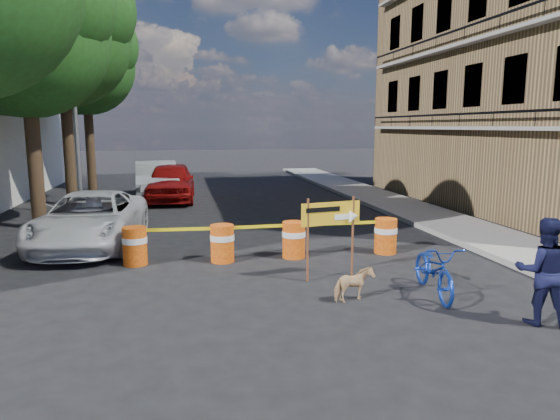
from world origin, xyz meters
name	(u,v)px	position (x,y,z in m)	size (l,w,h in m)	color
ground	(300,282)	(0.00, 0.00, 0.00)	(120.00, 120.00, 0.00)	black
sidewalk_east	(432,217)	(6.20, 6.00, 0.07)	(2.40, 40.00, 0.15)	gray
apartment_building	(551,54)	(12.00, 8.00, 6.00)	(8.00, 16.00, 12.00)	#95774C
tree_mid_a	(27,31)	(-6.74, 7.00, 6.01)	(5.25, 5.00, 8.68)	#332316
tree_mid_b	(63,36)	(-6.73, 12.00, 6.71)	(5.67, 5.40, 9.62)	#332316
tree_far	(86,64)	(-6.74, 17.00, 6.22)	(5.04, 4.80, 8.84)	#332316
streetlamp	(76,93)	(-5.93, 9.50, 4.38)	(1.25, 0.18, 8.00)	gray
barrel_far_left	(135,245)	(-3.47, 2.05, 0.47)	(0.58, 0.58, 0.90)	#C3370B
barrel_mid_left	(222,242)	(-1.44, 1.92, 0.47)	(0.58, 0.58, 0.90)	#C3370B
barrel_mid_right	(294,239)	(0.32, 1.96, 0.47)	(0.58, 0.58, 0.90)	#C3370B
barrel_far_right	(386,235)	(2.72, 1.93, 0.47)	(0.58, 0.58, 0.90)	#C3370B
detour_sign	(338,219)	(0.86, 0.15, 1.28)	(1.34, 0.38, 1.75)	#592D19
pedestrian	(543,271)	(3.36, -2.92, 0.89)	(0.86, 0.67, 1.78)	black
bicycle	(436,245)	(2.33, -1.30, 0.99)	(0.69, 1.04, 1.98)	#13329F
dog	(354,285)	(0.71, -1.31, 0.32)	(0.35, 0.76, 0.64)	#DDB37E
suv_white	(90,219)	(-4.80, 4.27, 0.72)	(2.40, 5.21, 1.45)	silver
sedan_red	(171,181)	(-2.80, 12.40, 0.84)	(1.98, 4.92, 1.68)	maroon
sedan_silver	(156,180)	(-3.45, 13.25, 0.84)	(1.77, 5.07, 1.67)	silver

